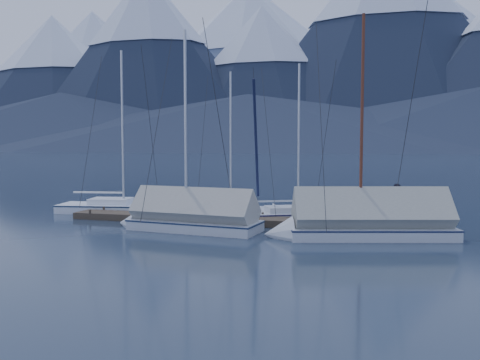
{
  "coord_description": "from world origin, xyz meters",
  "views": [
    {
      "loc": [
        6.54,
        -22.24,
        4.02
      ],
      "look_at": [
        0.0,
        2.0,
        2.2
      ],
      "focal_mm": 38.0,
      "sensor_mm": 36.0,
      "label": 1
    }
  ],
  "objects_px": {
    "sailboat_open_left": "(133,210)",
    "sailboat_open_mid": "(239,212)",
    "sailboat_covered_near": "(356,225)",
    "sailboat_open_right": "(307,216)",
    "sailboat_covered_far": "(184,219)",
    "person": "(397,203)"
  },
  "relations": [
    {
      "from": "sailboat_open_left",
      "to": "sailboat_covered_near",
      "type": "height_order",
      "value": "sailboat_covered_near"
    },
    {
      "from": "sailboat_open_mid",
      "to": "sailboat_covered_far",
      "type": "bearing_deg",
      "value": -102.99
    },
    {
      "from": "sailboat_covered_near",
      "to": "person",
      "type": "height_order",
      "value": "sailboat_covered_near"
    },
    {
      "from": "sailboat_open_right",
      "to": "sailboat_covered_far",
      "type": "distance_m",
      "value": 6.94
    },
    {
      "from": "person",
      "to": "sailboat_covered_near",
      "type": "bearing_deg",
      "value": 123.24
    },
    {
      "from": "sailboat_open_mid",
      "to": "sailboat_open_right",
      "type": "distance_m",
      "value": 3.94
    },
    {
      "from": "sailboat_open_right",
      "to": "sailboat_covered_near",
      "type": "height_order",
      "value": "sailboat_covered_near"
    },
    {
      "from": "sailboat_open_right",
      "to": "sailboat_open_mid",
      "type": "bearing_deg",
      "value": 170.7
    },
    {
      "from": "sailboat_open_mid",
      "to": "person",
      "type": "relative_size",
      "value": 4.8
    },
    {
      "from": "sailboat_open_right",
      "to": "person",
      "type": "relative_size",
      "value": 4.9
    },
    {
      "from": "sailboat_covered_near",
      "to": "person",
      "type": "relative_size",
      "value": 5.72
    },
    {
      "from": "sailboat_covered_far",
      "to": "person",
      "type": "xyz_separation_m",
      "value": [
        9.6,
        2.49,
        0.76
      ]
    },
    {
      "from": "sailboat_covered_far",
      "to": "person",
      "type": "bearing_deg",
      "value": 14.57
    },
    {
      "from": "sailboat_open_mid",
      "to": "sailboat_open_left",
      "type": "bearing_deg",
      "value": -174.42
    },
    {
      "from": "sailboat_open_left",
      "to": "sailboat_open_mid",
      "type": "height_order",
      "value": "sailboat_open_left"
    },
    {
      "from": "sailboat_covered_far",
      "to": "person",
      "type": "height_order",
      "value": "sailboat_covered_far"
    },
    {
      "from": "sailboat_open_mid",
      "to": "person",
      "type": "bearing_deg",
      "value": -18.62
    },
    {
      "from": "sailboat_open_left",
      "to": "sailboat_open_mid",
      "type": "relative_size",
      "value": 1.17
    },
    {
      "from": "sailboat_open_left",
      "to": "sailboat_covered_near",
      "type": "relative_size",
      "value": 0.98
    },
    {
      "from": "sailboat_covered_far",
      "to": "sailboat_open_right",
      "type": "bearing_deg",
      "value": 42.46
    },
    {
      "from": "sailboat_open_left",
      "to": "sailboat_open_right",
      "type": "height_order",
      "value": "sailboat_open_left"
    },
    {
      "from": "sailboat_open_right",
      "to": "sailboat_covered_near",
      "type": "relative_size",
      "value": 0.86
    }
  ]
}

